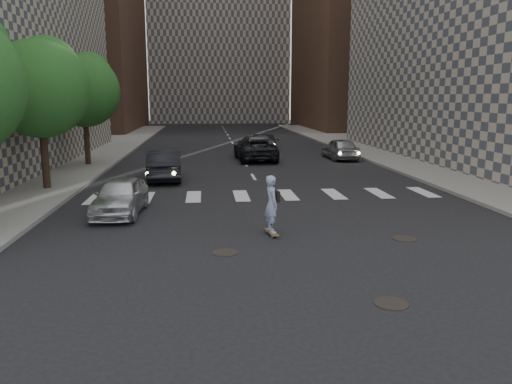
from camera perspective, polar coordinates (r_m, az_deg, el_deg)
The scene contains 15 objects.
ground at distance 12.56m, azimuth 5.92°, elevation -8.30°, with size 160.00×160.00×0.00m, color black.
sidewalk_left at distance 34.07m, azimuth -26.47°, elevation 2.87°, with size 13.00×80.00×0.15m, color gray.
sidewalk_right at distance 36.11m, azimuth 22.32°, elevation 3.57°, with size 13.00×80.00×0.15m, color gray.
tree_b at distance 23.81m, azimuth -23.34°, elevation 11.24°, with size 4.20×4.20×6.60m.
tree_c at distance 31.54m, azimuth -18.97°, elevation 11.20°, with size 4.20×4.20×6.60m.
manhole_a at distance 10.64m, azimuth 15.20°, elevation -12.18°, with size 0.70×0.70×0.02m, color black.
manhole_b at distance 13.46m, azimuth -3.56°, elevation -6.91°, with size 0.70×0.70×0.02m, color black.
manhole_c at distance 15.34m, azimuth 16.59°, elevation -5.12°, with size 0.70×0.70×0.02m, color black.
skateboarder at distance 14.91m, azimuth 1.83°, elevation -1.38°, with size 0.50×0.94×1.82m.
silver_sedan at distance 18.25m, azimuth -15.26°, elevation -0.46°, with size 1.56×3.88×1.32m, color silver.
traffic_car_a at distance 25.46m, azimuth -10.42°, elevation 3.06°, with size 1.60×4.58×1.51m, color black.
traffic_car_b at distance 33.94m, azimuth -0.10°, elevation 5.20°, with size 2.23×5.48×1.59m, color slate.
traffic_car_c at distance 32.78m, azimuth -0.07°, elevation 4.86°, with size 2.38×5.17×1.44m, color black.
traffic_car_d at distance 33.95m, azimuth 9.58°, elevation 4.91°, with size 1.69×4.21×1.43m, color #A6A9AD.
traffic_car_e at distance 39.14m, azimuth 0.74°, elevation 5.73°, with size 1.39×3.98×1.31m, color black.
Camera 1 is at (-2.47, -11.62, 4.09)m, focal length 35.00 mm.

